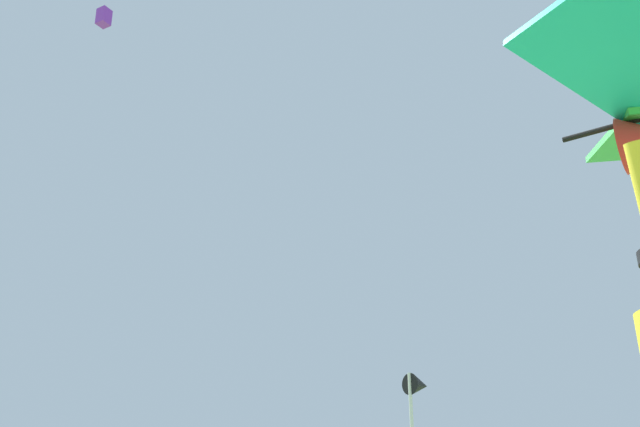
% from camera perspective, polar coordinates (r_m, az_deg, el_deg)
% --- Properties ---
extents(distant_kite_purple_high_left, '(0.59, 0.57, 0.72)m').
position_cam_1_polar(distant_kite_purple_high_left, '(28.75, -17.87, 15.56)').
color(distant_kite_purple_high_left, purple).
extents(marker_flag, '(0.30, 0.24, 1.99)m').
position_cam_1_polar(marker_flag, '(7.75, 8.30, -15.26)').
color(marker_flag, silver).
rests_on(marker_flag, ground).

